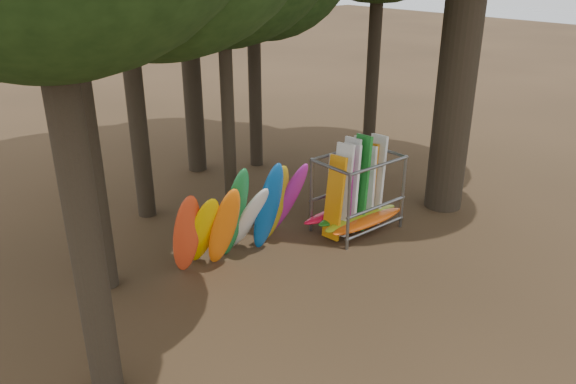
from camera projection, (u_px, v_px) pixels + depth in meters
ground at (337, 251)px, 15.30m from camera, size 120.00×120.00×0.00m
kayak_row at (243, 216)px, 14.46m from camera, size 3.88×1.78×2.88m
storage_rack at (357, 196)px, 16.20m from camera, size 3.10×1.56×2.81m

